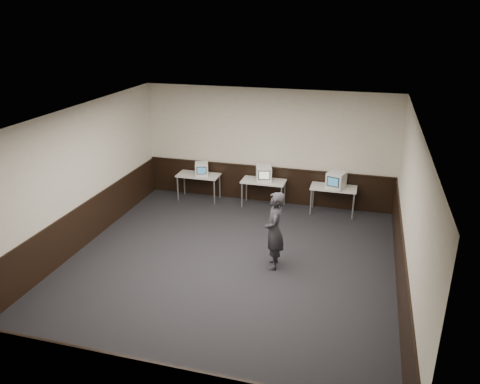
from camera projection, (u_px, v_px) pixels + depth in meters
name	position (u px, v px, depth m)	size (l,w,h in m)	color
floor	(225.00, 270.00, 9.86)	(8.00, 8.00, 0.00)	black
ceiling	(223.00, 120.00, 8.70)	(8.00, 8.00, 0.00)	white
back_wall	(267.00, 147.00, 12.87)	(7.00, 7.00, 0.00)	beige
front_wall	(127.00, 319.00, 5.69)	(7.00, 7.00, 0.00)	beige
left_wall	(71.00, 183.00, 10.15)	(8.00, 8.00, 0.00)	beige
right_wall	(410.00, 219.00, 8.41)	(8.00, 8.00, 0.00)	beige
wainscot_back	(266.00, 184.00, 13.26)	(6.98, 0.04, 1.00)	black
wainscot_left	(78.00, 229.00, 10.54)	(0.04, 7.98, 1.00)	black
wainscot_right	(401.00, 272.00, 8.82)	(0.04, 7.98, 1.00)	black
wainscot_rail	(267.00, 167.00, 13.05)	(6.98, 0.06, 0.04)	black
desk_left	(199.00, 177.00, 13.32)	(1.20, 0.60, 0.75)	silver
desk_center	(264.00, 183.00, 12.85)	(1.20, 0.60, 0.75)	silver
desk_right	(333.00, 190.00, 12.38)	(1.20, 0.60, 0.75)	silver
emac_left	(202.00, 169.00, 13.18)	(0.47, 0.48, 0.36)	white
emac_center	(264.00, 173.00, 12.75)	(0.52, 0.53, 0.42)	white
emac_right	(336.00, 180.00, 12.21)	(0.55, 0.56, 0.43)	white
person	(274.00, 231.00, 9.69)	(0.62, 0.40, 1.69)	#28262C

